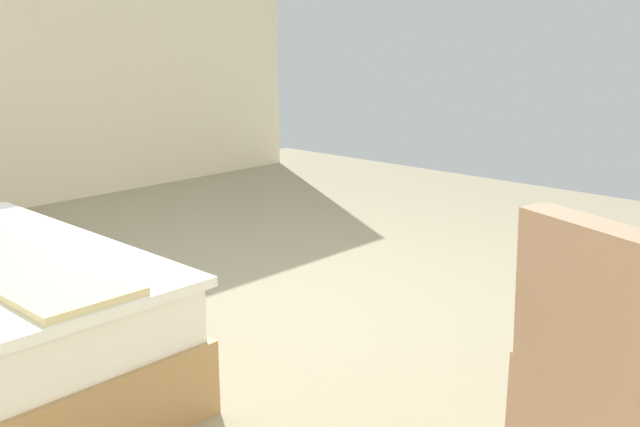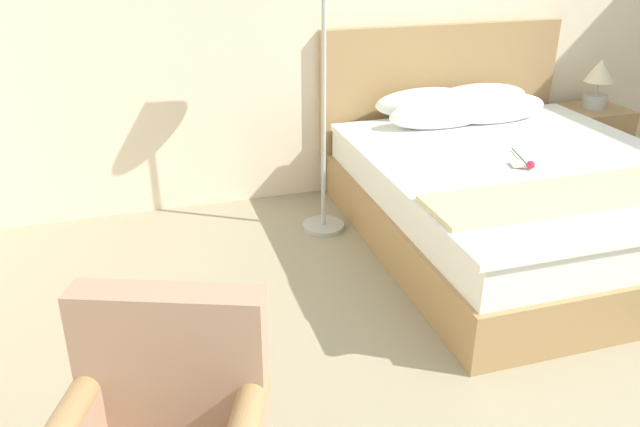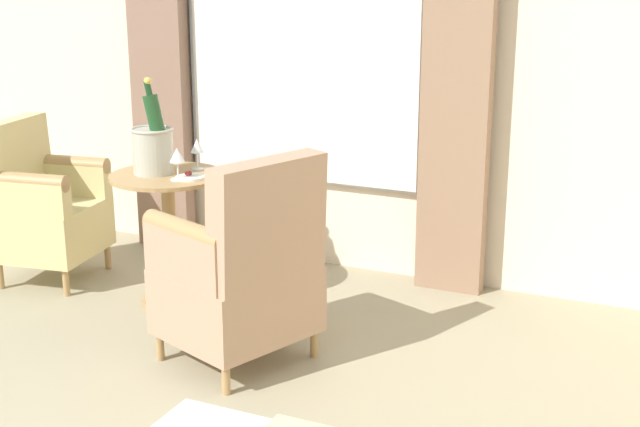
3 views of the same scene
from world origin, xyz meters
name	(u,v)px [view 1 (image 1 of 3)]	position (x,y,z in m)	size (l,w,h in m)	color
ground_plane	(278,310)	(0.00, 0.00, 0.00)	(8.23, 8.23, 0.00)	tan
armchair_by_window	(626,375)	(-1.99, 0.35, 0.42)	(0.74, 0.72, 0.95)	#A78352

